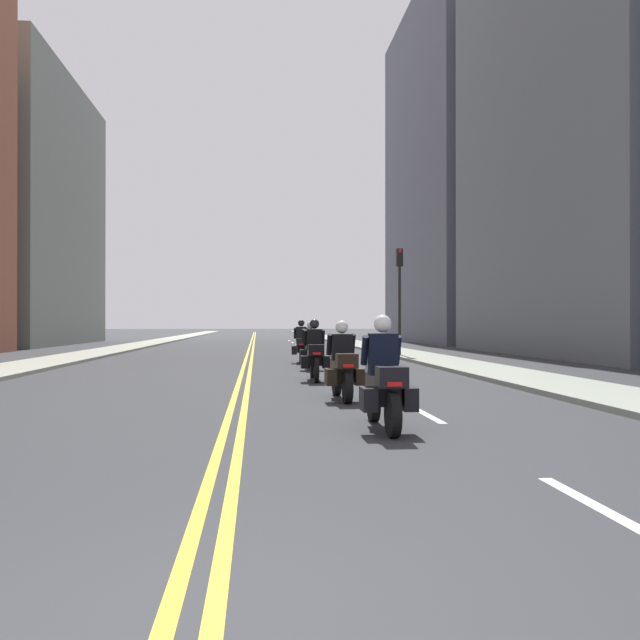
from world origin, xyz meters
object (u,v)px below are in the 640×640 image
object	(u,v)px
motorcycle_3	(311,350)
motorcycle_4	(301,345)
motorcycle_0	(384,384)
traffic_light_near	(400,282)
motorcycle_2	(315,355)
motorcycle_1	(343,368)

from	to	relation	value
motorcycle_3	motorcycle_4	bearing A→B (deg)	91.85
motorcycle_0	traffic_light_near	size ratio (longest dim) A/B	0.43
motorcycle_2	traffic_light_near	distance (m)	13.10
motorcycle_0	motorcycle_1	bearing A→B (deg)	91.51
motorcycle_4	traffic_light_near	bearing A→B (deg)	41.02
motorcycle_0	motorcycle_3	distance (m)	12.59
traffic_light_near	motorcycle_1	bearing A→B (deg)	-105.96
motorcycle_1	motorcycle_4	world-z (taller)	motorcycle_4
motorcycle_4	motorcycle_2	bearing A→B (deg)	-88.88
motorcycle_4	traffic_light_near	distance (m)	6.57
motorcycle_2	motorcycle_3	world-z (taller)	motorcycle_2
motorcycle_0	motorcycle_2	bearing A→B (deg)	91.82
motorcycle_1	traffic_light_near	bearing A→B (deg)	72.83
motorcycle_0	traffic_light_near	bearing A→B (deg)	77.16
motorcycle_1	traffic_light_near	size ratio (longest dim) A/B	0.43
motorcycle_1	traffic_light_near	distance (m)	17.27
traffic_light_near	motorcycle_3	bearing A→B (deg)	-121.14
motorcycle_4	traffic_light_near	world-z (taller)	traffic_light_near
traffic_light_near	motorcycle_4	bearing A→B (deg)	-141.38
motorcycle_1	motorcycle_2	size ratio (longest dim) A/B	0.92
motorcycle_0	motorcycle_1	xyz separation A→B (m)	(-0.11, 3.83, -0.02)
motorcycle_4	traffic_light_near	xyz separation A→B (m)	(4.68, 3.74, 2.70)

